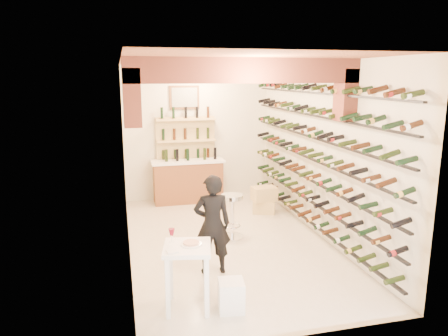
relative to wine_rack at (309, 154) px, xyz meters
name	(u,v)px	position (x,y,z in m)	size (l,w,h in m)	color
ground	(228,241)	(-1.53, 0.00, -1.55)	(6.00, 6.00, 0.00)	beige
room_shell	(232,119)	(-1.53, -0.26, 0.70)	(3.52, 6.02, 3.21)	beige
wine_rack	(309,154)	(0.00, 0.00, 0.00)	(0.32, 5.70, 2.56)	black
back_counter	(188,180)	(-1.83, 2.65, -1.02)	(1.70, 0.62, 1.29)	brown
back_shelving	(186,152)	(-1.83, 2.89, -0.38)	(1.40, 0.31, 2.73)	tan
tasting_table	(187,257)	(-2.60, -2.07, -0.85)	(0.69, 0.69, 1.04)	white
white_stool	(231,296)	(-2.07, -2.26, -1.35)	(0.32, 0.32, 0.40)	white
person	(212,224)	(-2.07, -1.14, -0.78)	(0.56, 0.37, 1.53)	black
chrome_barstool	(232,213)	(-1.42, 0.15, -1.07)	(0.43, 0.43, 0.82)	silver
crate_lower	(264,206)	(-0.36, 1.40, -1.41)	(0.47, 0.33, 0.28)	tan
crate_upper	(264,194)	(-0.36, 1.40, -1.11)	(0.51, 0.35, 0.30)	tan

